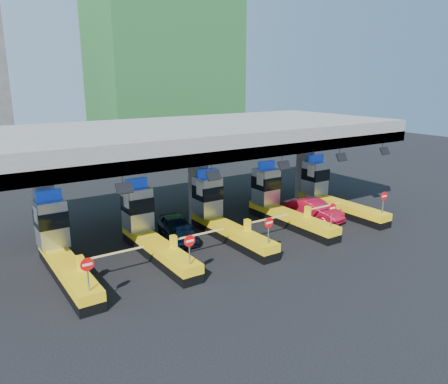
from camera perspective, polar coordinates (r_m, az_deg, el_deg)
ground at (r=28.40m, az=-0.20°, el=-5.83°), size 120.00×120.00×0.00m
toll_canopy at (r=29.29m, az=-3.34°, el=7.16°), size 28.00×12.09×7.00m
toll_lane_far_left at (r=24.48m, az=-20.63°, el=-6.76°), size 4.43×8.00×4.16m
toll_lane_left at (r=25.91m, az=-9.83°, el=-4.82°), size 4.43×8.00×4.16m
toll_lane_center at (r=28.17m, az=-0.51°, el=-3.00°), size 4.43×8.00×4.16m
toll_lane_right at (r=31.07m, az=7.22°, el=-1.42°), size 4.43×8.00×4.16m
toll_lane_far_right at (r=34.46m, az=13.53°, el=-0.11°), size 4.43×8.00×4.16m
bg_building_scaffold at (r=60.53m, az=-7.91°, el=18.38°), size 18.00×12.00×28.00m
van at (r=27.81m, az=-6.16°, el=-4.72°), size 2.65×4.72×1.52m
red_car at (r=32.07m, az=11.60°, el=-2.31°), size 2.15×4.69×1.49m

